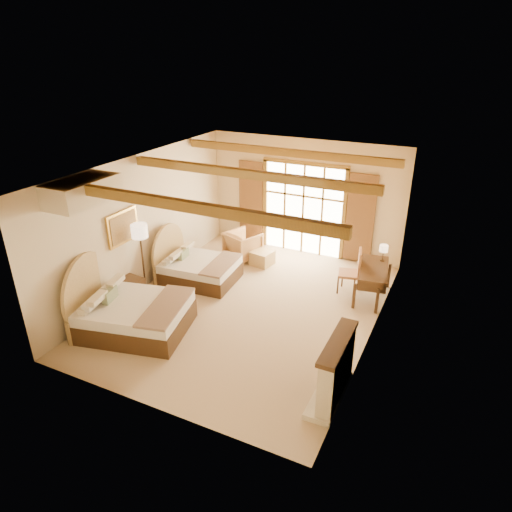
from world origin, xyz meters
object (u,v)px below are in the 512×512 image
Objects in this scene: nightstand at (131,291)px; armchair at (243,245)px; bed_near at (128,310)px; bed_far at (195,266)px; desk at (373,281)px.

armchair is at bearing 75.87° from nightstand.
bed_near reaches higher than armchair.
bed_near is 1.06m from nightstand.
nightstand is at bearing 114.32° from bed_near.
bed_far is 1.76m from nightstand.
nightstand is 0.70× the size of armchair.
bed_near reaches higher than bed_far.
desk is (4.23, 1.02, 0.05)m from bed_far.
bed_far is 2.26× the size of armchair.
bed_near is at bearing -46.69° from nightstand.
nightstand is at bearing 91.99° from armchair.
bed_near is 2.89× the size of armchair.
bed_far reaches higher than nightstand.
desk is (4.91, 2.65, 0.11)m from nightstand.
armchair reaches higher than nightstand.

